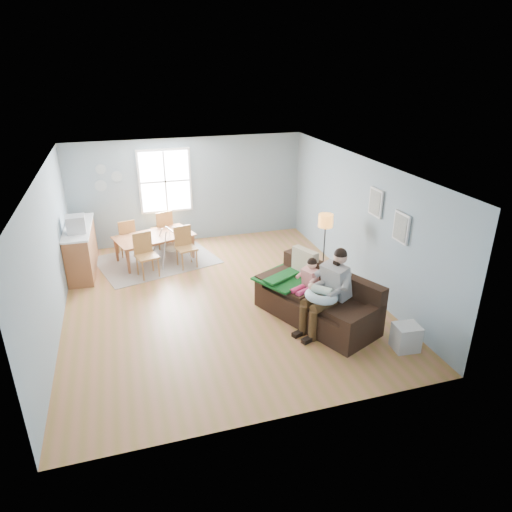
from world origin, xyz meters
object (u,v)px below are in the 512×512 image
object	(u,v)px
toddler	(308,278)
floor_lamp	(325,226)
chair_ne	(163,227)
father	(329,289)
storage_cube	(405,337)
chair_se	(185,244)
chair_sw	(145,252)
monitor	(76,224)
dining_table	(156,248)
counter	(81,249)
chair_nw	(127,235)
sofa	(318,303)
baby_swing	(171,247)

from	to	relation	value
toddler	floor_lamp	distance (m)	1.67
floor_lamp	chair_ne	distance (m)	4.29
father	storage_cube	distance (m)	1.50
floor_lamp	chair_se	distance (m)	3.28
chair_sw	monitor	world-z (taller)	monitor
dining_table	counter	size ratio (longest dim) A/B	0.93
dining_table	chair_nw	distance (m)	0.84
counter	monitor	xyz separation A→B (m)	(0.00, -0.36, 0.71)
toddler	chair_nw	size ratio (longest dim) A/B	0.97
sofa	dining_table	distance (m)	4.46
toddler	chair_se	xyz separation A→B (m)	(-1.83, 2.94, -0.24)
storage_cube	dining_table	bearing A→B (deg)	126.35
father	storage_cube	bearing A→B (deg)	-44.27
dining_table	baby_swing	size ratio (longest dim) A/B	1.80
dining_table	baby_swing	distance (m)	0.38
storage_cube	chair_se	world-z (taller)	chair_se
sofa	chair_sw	size ratio (longest dim) A/B	2.57
dining_table	counter	world-z (taller)	counter
toddler	baby_swing	xyz separation A→B (m)	(-2.12, 3.29, -0.42)
chair_sw	chair_ne	world-z (taller)	chair_ne
father	chair_nw	xyz separation A→B (m)	(-3.27, 4.46, -0.27)
dining_table	counter	distance (m)	1.67
chair_sw	chair_se	bearing A→B (deg)	15.51
dining_table	counter	bearing A→B (deg)	166.65
floor_lamp	baby_swing	bearing A→B (deg)	146.88
dining_table	chair_se	bearing A→B (deg)	-54.83
chair_sw	chair_ne	xyz separation A→B (m)	(0.57, 1.50, 0.01)
sofa	monitor	xyz separation A→B (m)	(-4.28, 3.13, 0.92)
sofa	chair_ne	size ratio (longest dim) A/B	2.53
toddler	floor_lamp	bearing A→B (deg)	54.52
storage_cube	baby_swing	world-z (taller)	baby_swing
chair_sw	counter	bearing A→B (deg)	154.61
dining_table	chair_nw	size ratio (longest dim) A/B	1.91
chair_nw	baby_swing	distance (m)	1.18
floor_lamp	dining_table	world-z (taller)	floor_lamp
chair_nw	monitor	xyz separation A→B (m)	(-1.01, -0.97, 0.72)
floor_lamp	baby_swing	xyz separation A→B (m)	(-3.05, 1.99, -0.88)
dining_table	baby_swing	xyz separation A→B (m)	(0.34, -0.14, 0.05)
father	counter	xyz separation A→B (m)	(-4.28, 3.86, -0.26)
sofa	chair_se	size ratio (longest dim) A/B	2.65
floor_lamp	storage_cube	world-z (taller)	floor_lamp
chair_nw	chair_ne	distance (m)	0.95
father	chair_se	bearing A→B (deg)	119.97
floor_lamp	dining_table	distance (m)	4.11
floor_lamp	counter	distance (m)	5.48
toddler	counter	size ratio (longest dim) A/B	0.47
father	chair_se	xyz separation A→B (m)	(-2.00, 3.46, -0.26)
monitor	dining_table	bearing A→B (deg)	15.87
floor_lamp	chair_sw	bearing A→B (deg)	159.42
father	chair_se	size ratio (longest dim) A/B	1.58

